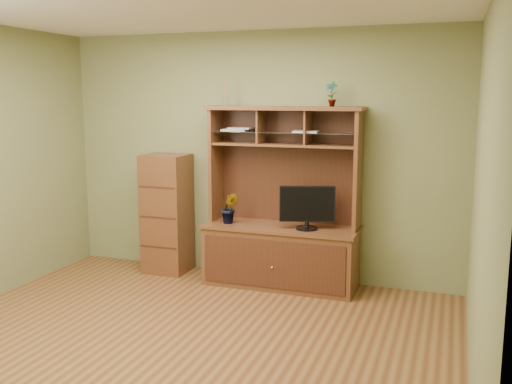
% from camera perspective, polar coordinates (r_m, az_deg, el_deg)
% --- Properties ---
extents(room, '(4.54, 4.04, 2.74)m').
position_cam_1_polar(room, '(4.48, -8.38, 1.08)').
color(room, brown).
rests_on(room, ground).
extents(media_hutch, '(1.66, 0.61, 1.90)m').
position_cam_1_polar(media_hutch, '(6.08, 2.55, -4.54)').
color(media_hutch, '#4F2716').
rests_on(media_hutch, room).
extents(monitor, '(0.56, 0.22, 0.45)m').
position_cam_1_polar(monitor, '(5.85, 5.13, -1.47)').
color(monitor, black).
rests_on(monitor, media_hutch).
extents(orchid_plant, '(0.22, 0.20, 0.34)m').
position_cam_1_polar(orchid_plant, '(6.12, -2.64, -1.60)').
color(orchid_plant, '#285D20').
rests_on(orchid_plant, media_hutch).
extents(top_plant, '(0.15, 0.12, 0.25)m').
position_cam_1_polar(top_plant, '(5.85, 7.58, 9.70)').
color(top_plant, '#3C6222').
rests_on(top_plant, media_hutch).
extents(reed_diffuser, '(0.06, 0.06, 0.31)m').
position_cam_1_polar(reed_diffuser, '(6.19, -3.08, 9.73)').
color(reed_diffuser, silver).
rests_on(reed_diffuser, media_hutch).
extents(magazines, '(1.07, 0.24, 0.04)m').
position_cam_1_polar(magazines, '(6.07, 0.31, 6.23)').
color(magazines, '#AAA9AE').
rests_on(magazines, media_hutch).
extents(side_cabinet, '(0.48, 0.44, 1.35)m').
position_cam_1_polar(side_cabinet, '(6.60, -8.89, -2.14)').
color(side_cabinet, '#4F2716').
rests_on(side_cabinet, room).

